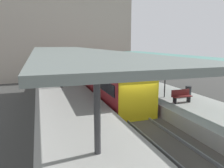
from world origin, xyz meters
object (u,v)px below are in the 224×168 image
object	(u,v)px
commuter_train	(107,80)
litter_bin	(188,91)
platform_bench	(181,96)
platform_sign	(165,75)

from	to	relation	value
commuter_train	litter_bin	size ratio (longest dim) A/B	16.12
platform_bench	litter_bin	world-z (taller)	platform_bench
commuter_train	platform_sign	bearing A→B (deg)	-56.10
commuter_train	platform_sign	world-z (taller)	commuter_train
platform_bench	platform_sign	world-z (taller)	platform_sign
platform_bench	commuter_train	bearing A→B (deg)	118.56
platform_sign	litter_bin	bearing A→B (deg)	-13.10
commuter_train	platform_bench	bearing A→B (deg)	-61.44
platform_sign	platform_bench	bearing A→B (deg)	-79.60
commuter_train	litter_bin	bearing A→B (deg)	-45.67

